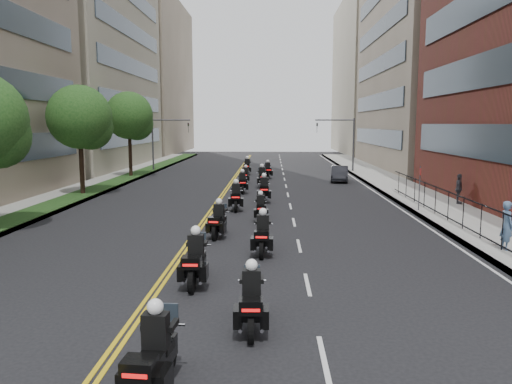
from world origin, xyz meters
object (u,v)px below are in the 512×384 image
Objects in this scene: motorcycle_1 at (252,303)px; pedestrian_c at (459,189)px; motorcycle_3 at (263,236)px; motorcycle_8 at (242,184)px; pedestrian_a at (507,225)px; motorcycle_7 at (264,191)px; motorcycle_12 at (247,167)px; motorcycle_11 at (268,171)px; motorcycle_0 at (154,359)px; motorcycle_4 at (218,222)px; motorcycle_5 at (261,209)px; motorcycle_9 at (262,178)px; parked_sedan at (340,174)px; motorcycle_6 at (236,198)px; motorcycle_2 at (195,262)px; motorcycle_10 at (246,176)px.

motorcycle_1 is 22.39m from pedestrian_c.
motorcycle_8 is at bearing 97.79° from motorcycle_3.
motorcycle_1 is 1.24× the size of pedestrian_a.
motorcycle_1 is at bearing -89.29° from motorcycle_3.
motorcycle_7 reaches higher than motorcycle_12.
motorcycle_1 is at bearing -95.87° from motorcycle_11.
motorcycle_7 reaches higher than motorcycle_0.
motorcycle_4 is 4.23m from motorcycle_5.
motorcycle_9 reaches higher than parked_sedan.
motorcycle_6 is at bearing -117.71° from motorcycle_7.
motorcycle_11 is 0.57× the size of parked_sedan.
motorcycle_4 is at bearing -102.57° from parked_sedan.
motorcycle_4 is (-1.90, 10.08, -0.01)m from motorcycle_1.
motorcycle_7 is at bearing 92.48° from motorcycle_3.
pedestrian_a reaches higher than motorcycle_3.
motorcycle_9 is at bearing -138.86° from parked_sedan.
motorcycle_5 is at bearing 132.34° from pedestrian_c.
motorcycle_9 is at bearing -78.08° from motorcycle_12.
motorcycle_6 is at bearing 88.57° from motorcycle_2.
pedestrian_a is 11.55m from pedestrian_c.
motorcycle_6 is (0.28, 6.95, 0.04)m from motorcycle_4.
motorcycle_4 is at bearing -87.68° from motorcycle_12.
motorcycle_6 is 10.71m from motorcycle_9.
motorcycle_12 reaches higher than motorcycle_8.
pedestrian_a reaches higher than motorcycle_1.
parked_sedan is (8.31, 28.62, -0.07)m from motorcycle_2.
motorcycle_0 is at bearing -98.29° from motorcycle_3.
motorcycle_3 is 1.02× the size of motorcycle_8.
motorcycle_7 is at bearing -81.37° from motorcycle_12.
motorcycle_0 is 0.99× the size of motorcycle_6.
motorcycle_10 is at bearing 89.49° from motorcycle_2.
motorcycle_6 is at bearing -109.99° from parked_sedan.
motorcycle_11 is (1.85, 3.96, 0.06)m from motorcycle_10.
parked_sedan is at bearing 5.08° from pedestrian_a.
motorcycle_2 is at bearing -93.90° from motorcycle_6.
motorcycle_1 is 0.96× the size of motorcycle_6.
motorcycle_0 is 37.44m from motorcycle_11.
motorcycle_12 is at bearing 86.85° from motorcycle_8.
pedestrian_c is (11.95, -1.26, 0.33)m from motorcycle_7.
motorcycle_7 is (0.07, 6.30, 0.12)m from motorcycle_5.
motorcycle_12 is 1.37× the size of pedestrian_c.
pedestrian_a is at bearing -74.34° from parked_sedan.
motorcycle_1 is 0.94× the size of motorcycle_12.
motorcycle_6 is 3.55m from motorcycle_7.
parked_sedan is at bearing 26.80° from motorcycle_9.
motorcycle_0 is at bearing 130.93° from pedestrian_a.
motorcycle_2 reaches higher than motorcycle_10.
pedestrian_a is at bearing -53.76° from motorcycle_7.
motorcycle_11 reaches higher than motorcycle_10.
motorcycle_10 is at bearing 96.24° from motorcycle_4.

